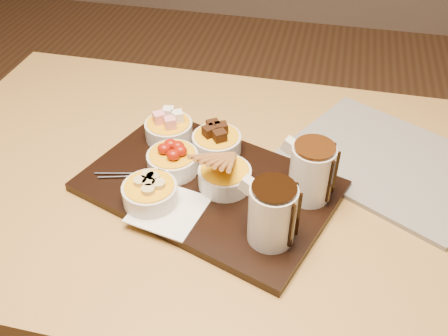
% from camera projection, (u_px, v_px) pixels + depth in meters
% --- Properties ---
extents(dining_table, '(1.20, 0.80, 0.75)m').
position_uv_depth(dining_table, '(204.00, 208.00, 1.06)').
color(dining_table, '#AD8340').
rests_on(dining_table, ground).
extents(serving_board, '(0.53, 0.43, 0.02)m').
position_uv_depth(serving_board, '(209.00, 186.00, 0.96)').
color(serving_board, black).
rests_on(serving_board, dining_table).
extents(napkin, '(0.14, 0.14, 0.00)m').
position_uv_depth(napkin, '(169.00, 209.00, 0.89)').
color(napkin, white).
rests_on(napkin, serving_board).
extents(bowl_marshmallows, '(0.10, 0.10, 0.04)m').
position_uv_depth(bowl_marshmallows, '(169.00, 130.00, 1.05)').
color(bowl_marshmallows, silver).
rests_on(bowl_marshmallows, serving_board).
extents(bowl_cake, '(0.10, 0.10, 0.04)m').
position_uv_depth(bowl_cake, '(217.00, 144.00, 1.01)').
color(bowl_cake, silver).
rests_on(bowl_cake, serving_board).
extents(bowl_strawberries, '(0.10, 0.10, 0.04)m').
position_uv_depth(bowl_strawberries, '(173.00, 162.00, 0.97)').
color(bowl_strawberries, silver).
rests_on(bowl_strawberries, serving_board).
extents(bowl_biscotti, '(0.10, 0.10, 0.04)m').
position_uv_depth(bowl_biscotti, '(225.00, 178.00, 0.93)').
color(bowl_biscotti, silver).
rests_on(bowl_biscotti, serving_board).
extents(bowl_bananas, '(0.10, 0.10, 0.04)m').
position_uv_depth(bowl_bananas, '(150.00, 194.00, 0.90)').
color(bowl_bananas, silver).
rests_on(bowl_bananas, serving_board).
extents(pitcher_dark_chocolate, '(0.10, 0.10, 0.11)m').
position_uv_depth(pitcher_dark_chocolate, '(272.00, 215.00, 0.81)').
color(pitcher_dark_chocolate, silver).
rests_on(pitcher_dark_chocolate, serving_board).
extents(pitcher_milk_chocolate, '(0.10, 0.10, 0.11)m').
position_uv_depth(pitcher_milk_chocolate, '(311.00, 173.00, 0.89)').
color(pitcher_milk_chocolate, silver).
rests_on(pitcher_milk_chocolate, serving_board).
extents(fondue_skewers, '(0.09, 0.26, 0.01)m').
position_uv_depth(fondue_skewers, '(162.00, 173.00, 0.97)').
color(fondue_skewers, silver).
rests_on(fondue_skewers, serving_board).
extents(newspaper, '(0.48, 0.45, 0.01)m').
position_uv_depth(newspaper, '(387.00, 161.00, 1.02)').
color(newspaper, beige).
rests_on(newspaper, dining_table).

